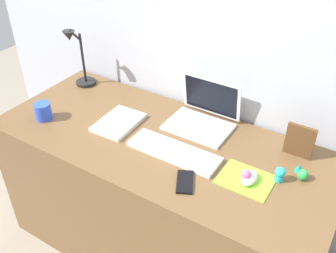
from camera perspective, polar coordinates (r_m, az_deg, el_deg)
ground_plane at (r=2.26m, az=-0.89°, el=-17.21°), size 6.00×6.00×0.00m
back_wall at (r=1.98m, az=4.85°, el=4.92°), size 2.78×0.05×1.60m
desk at (r=1.98m, az=-0.99°, el=-10.62°), size 1.58×0.68×0.74m
laptop at (r=1.83m, az=5.37°, el=1.97°), size 0.30×0.24×0.21m
keyboard at (r=1.66m, az=0.86°, el=-3.74°), size 0.41×0.13×0.02m
mousepad at (r=1.57m, az=11.47°, el=-7.74°), size 0.21×0.17×0.00m
mouse at (r=1.55m, az=11.98°, el=-7.48°), size 0.06×0.10×0.03m
cell_phone at (r=1.52m, az=2.52°, el=-8.21°), size 0.12×0.14×0.01m
desk_lamp at (r=2.15m, az=-13.12°, el=9.61°), size 0.11×0.16×0.34m
notebook_pad at (r=1.85m, az=-7.36°, el=0.57°), size 0.18×0.25×0.02m
picture_frame at (r=1.70m, az=18.95°, el=-2.06°), size 0.12×0.02×0.15m
coffee_mug at (r=1.96m, az=-18.05°, el=2.16°), size 0.08×0.08×0.08m
toy_figurine_pink at (r=1.53m, az=11.46°, el=-7.24°), size 0.04×0.04×0.06m
toy_figurine_teal at (r=1.65m, az=18.86°, el=-5.77°), size 0.03×0.03×0.04m
toy_figurine_cyan at (r=1.57m, az=16.26°, el=-6.77°), size 0.04×0.04×0.07m
toy_figurine_green at (r=1.62m, az=19.37°, el=-6.77°), size 0.04×0.04×0.05m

